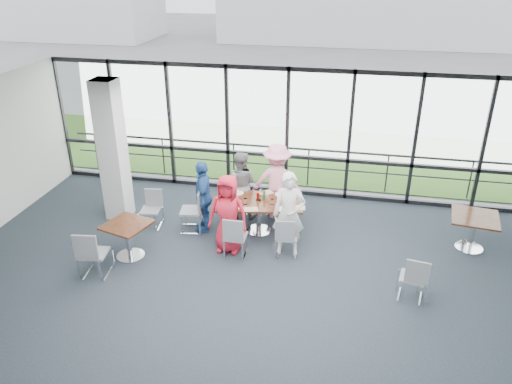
% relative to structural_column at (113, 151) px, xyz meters
% --- Properties ---
extents(floor, '(12.00, 10.00, 0.02)m').
position_rel_structural_column_xyz_m(floor, '(3.60, -3.00, -1.61)').
color(floor, '#1F272F').
rests_on(floor, ground).
extents(ceiling, '(12.00, 10.00, 0.04)m').
position_rel_structural_column_xyz_m(ceiling, '(3.60, -3.00, 1.60)').
color(ceiling, silver).
rests_on(ceiling, ground).
extents(curtain_wall_back, '(12.00, 0.10, 3.20)m').
position_rel_structural_column_xyz_m(curtain_wall_back, '(3.60, 2.00, 0.00)').
color(curtain_wall_back, white).
rests_on(curtain_wall_back, ground).
extents(structural_column, '(0.50, 0.50, 3.20)m').
position_rel_structural_column_xyz_m(structural_column, '(0.00, 0.00, 0.00)').
color(structural_column, silver).
rests_on(structural_column, ground).
extents(apron, '(80.00, 70.00, 0.02)m').
position_rel_structural_column_xyz_m(apron, '(3.60, 7.00, -1.62)').
color(apron, slate).
rests_on(apron, ground).
extents(grass_strip, '(80.00, 5.00, 0.01)m').
position_rel_structural_column_xyz_m(grass_strip, '(3.60, 5.00, -1.59)').
color(grass_strip, '#2F5D1C').
rests_on(grass_strip, ground).
extents(hangar_aux, '(10.00, 6.00, 4.00)m').
position_rel_structural_column_xyz_m(hangar_aux, '(-14.40, 25.00, 0.40)').
color(hangar_aux, silver).
rests_on(hangar_aux, ground).
extents(guard_rail, '(12.00, 0.06, 0.06)m').
position_rel_structural_column_xyz_m(guard_rail, '(3.60, 2.60, -1.10)').
color(guard_rail, '#2D2D33').
rests_on(guard_rail, ground).
extents(main_table, '(2.00, 1.31, 0.75)m').
position_rel_structural_column_xyz_m(main_table, '(3.31, -0.08, -0.98)').
color(main_table, '#361A0F').
rests_on(main_table, ground).
extents(side_table_left, '(1.00, 1.00, 0.75)m').
position_rel_structural_column_xyz_m(side_table_left, '(0.96, -1.60, -0.98)').
color(side_table_left, '#361A0F').
rests_on(side_table_left, ground).
extents(side_table_right, '(1.02, 1.02, 0.75)m').
position_rel_structural_column_xyz_m(side_table_right, '(7.74, 0.10, -0.96)').
color(side_table_right, '#361A0F').
rests_on(side_table_right, ground).
extents(diner_near_left, '(0.84, 0.57, 1.66)m').
position_rel_structural_column_xyz_m(diner_near_left, '(2.86, -0.94, -0.77)').
color(diner_near_left, red).
rests_on(diner_near_left, ground).
extents(diner_near_right, '(0.69, 0.54, 1.76)m').
position_rel_structural_column_xyz_m(diner_near_right, '(4.06, -0.80, -0.72)').
color(diner_near_right, silver).
rests_on(diner_near_right, ground).
extents(diner_far_left, '(0.81, 0.54, 1.58)m').
position_rel_structural_column_xyz_m(diner_far_left, '(2.75, 0.55, -0.81)').
color(diner_far_left, slate).
rests_on(diner_far_left, ground).
extents(diner_far_right, '(1.16, 0.61, 1.77)m').
position_rel_structural_column_xyz_m(diner_far_right, '(3.58, 0.69, -0.71)').
color(diner_far_right, pink).
rests_on(diner_far_right, ground).
extents(diner_end, '(0.74, 1.05, 1.62)m').
position_rel_structural_column_xyz_m(diner_end, '(2.12, -0.22, -0.79)').
color(diner_end, '#255395').
rests_on(diner_end, ground).
extents(chair_main_nl, '(0.43, 0.43, 0.88)m').
position_rel_structural_column_xyz_m(chair_main_nl, '(3.05, -1.13, -1.16)').
color(chair_main_nl, gray).
rests_on(chair_main_nl, ground).
extents(chair_main_nr, '(0.45, 0.45, 0.83)m').
position_rel_structural_column_xyz_m(chair_main_nr, '(4.05, -0.88, -1.18)').
color(chair_main_nr, gray).
rests_on(chair_main_nr, ground).
extents(chair_main_fl, '(0.46, 0.46, 0.93)m').
position_rel_structural_column_xyz_m(chair_main_fl, '(2.69, 0.71, -1.13)').
color(chair_main_fl, gray).
rests_on(chair_main_fl, ground).
extents(chair_main_fr, '(0.49, 0.49, 0.97)m').
position_rel_structural_column_xyz_m(chair_main_fr, '(3.58, 0.91, -1.11)').
color(chair_main_fr, gray).
rests_on(chair_main_fr, ground).
extents(chair_main_end, '(0.55, 0.55, 0.97)m').
position_rel_structural_column_xyz_m(chair_main_end, '(1.87, -0.33, -1.11)').
color(chair_main_end, gray).
rests_on(chair_main_end, ground).
extents(chair_spare_la, '(0.53, 0.53, 0.96)m').
position_rel_structural_column_xyz_m(chair_spare_la, '(0.62, -2.32, -1.12)').
color(chair_spare_la, gray).
rests_on(chair_spare_la, ground).
extents(chair_spare_lb, '(0.46, 0.46, 0.83)m').
position_rel_structural_column_xyz_m(chair_spare_lb, '(0.92, -0.37, -1.18)').
color(chair_spare_lb, gray).
rests_on(chair_spare_lb, ground).
extents(chair_spare_r, '(0.49, 0.49, 0.87)m').
position_rel_structural_column_xyz_m(chair_spare_r, '(6.41, -1.85, -1.17)').
color(chair_spare_r, gray).
rests_on(chair_spare_r, ground).
extents(plate_nl, '(0.26, 0.26, 0.01)m').
position_rel_structural_column_xyz_m(plate_nl, '(2.90, -0.47, -0.84)').
color(plate_nl, white).
rests_on(plate_nl, main_table).
extents(plate_nr, '(0.28, 0.28, 0.01)m').
position_rel_structural_column_xyz_m(plate_nr, '(3.89, -0.36, -0.84)').
color(plate_nr, white).
rests_on(plate_nr, main_table).
extents(plate_fl, '(0.25, 0.25, 0.01)m').
position_rel_structural_column_xyz_m(plate_fl, '(2.79, 0.19, -0.84)').
color(plate_fl, white).
rests_on(plate_fl, main_table).
extents(plate_fr, '(0.27, 0.27, 0.01)m').
position_rel_structural_column_xyz_m(plate_fr, '(3.73, 0.32, -0.84)').
color(plate_fr, white).
rests_on(plate_fr, main_table).
extents(plate_end, '(0.24, 0.24, 0.01)m').
position_rel_structural_column_xyz_m(plate_end, '(2.58, -0.16, -0.84)').
color(plate_end, white).
rests_on(plate_end, main_table).
extents(tumbler_a, '(0.07, 0.07, 0.14)m').
position_rel_structural_column_xyz_m(tumbler_a, '(3.07, -0.31, -0.78)').
color(tumbler_a, white).
rests_on(tumbler_a, main_table).
extents(tumbler_b, '(0.07, 0.07, 0.13)m').
position_rel_structural_column_xyz_m(tumbler_b, '(3.62, -0.21, -0.78)').
color(tumbler_b, white).
rests_on(tumbler_b, main_table).
extents(tumbler_c, '(0.07, 0.07, 0.14)m').
position_rel_structural_column_xyz_m(tumbler_c, '(3.31, 0.19, -0.78)').
color(tumbler_c, white).
rests_on(tumbler_c, main_table).
extents(tumbler_d, '(0.07, 0.07, 0.13)m').
position_rel_structural_column_xyz_m(tumbler_d, '(2.67, -0.30, -0.78)').
color(tumbler_d, white).
rests_on(tumbler_d, main_table).
extents(menu_a, '(0.35, 0.30, 0.00)m').
position_rel_structural_column_xyz_m(menu_a, '(3.22, -0.50, -0.85)').
color(menu_a, beige).
rests_on(menu_a, main_table).
extents(menu_b, '(0.33, 0.25, 0.00)m').
position_rel_structural_column_xyz_m(menu_b, '(4.18, -0.23, -0.85)').
color(menu_b, beige).
rests_on(menu_b, main_table).
extents(menu_c, '(0.39, 0.37, 0.00)m').
position_rel_structural_column_xyz_m(menu_c, '(3.38, 0.34, -0.85)').
color(menu_c, beige).
rests_on(menu_c, main_table).
extents(condiment_caddy, '(0.10, 0.07, 0.04)m').
position_rel_structural_column_xyz_m(condiment_caddy, '(3.30, -0.06, -0.83)').
color(condiment_caddy, black).
rests_on(condiment_caddy, main_table).
extents(ketchup_bottle, '(0.06, 0.06, 0.18)m').
position_rel_structural_column_xyz_m(ketchup_bottle, '(3.29, -0.06, -0.76)').
color(ketchup_bottle, '#990200').
rests_on(ketchup_bottle, main_table).
extents(green_bottle, '(0.05, 0.05, 0.20)m').
position_rel_structural_column_xyz_m(green_bottle, '(3.41, 0.03, -0.75)').
color(green_bottle, '#236524').
rests_on(green_bottle, main_table).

